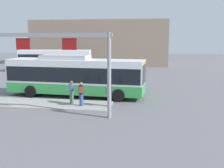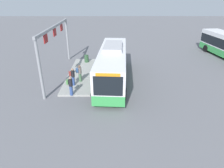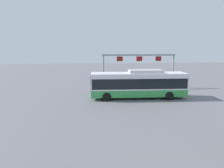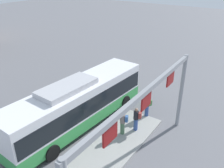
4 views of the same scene
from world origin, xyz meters
name	(u,v)px [view 2 (image 2 of 4)]	position (x,y,z in m)	size (l,w,h in m)	color
ground_plane	(113,80)	(0.00, 0.00, 0.00)	(120.00, 120.00, 0.00)	slate
platform_curb	(82,74)	(-1.56, -3.33, 0.08)	(10.00, 2.80, 0.16)	#9E9E99
bus_main	(113,63)	(-0.01, 0.00, 1.81)	(11.50, 3.27, 3.46)	green
person_boarding	(70,85)	(3.41, -3.55, 1.05)	(0.46, 0.59, 1.67)	#334C8C
person_waiting_near	(73,76)	(1.46, -3.71, 1.05)	(0.44, 0.59, 1.67)	#334C8C
person_waiting_mid	(80,73)	(0.62, -3.19, 1.05)	(0.49, 0.60, 1.67)	#476B4C
platform_sign_gantry	(56,39)	(-1.64, -5.74, 3.85)	(11.20, 0.24, 5.20)	gray
trash_bin	(86,59)	(-5.32, -3.21, 0.61)	(0.52, 0.52, 0.90)	#2D5133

